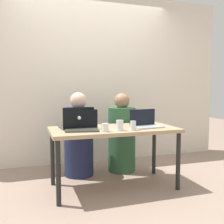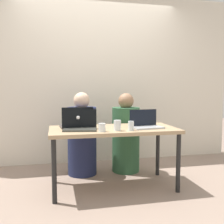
{
  "view_description": "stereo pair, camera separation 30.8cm",
  "coord_description": "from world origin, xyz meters",
  "px_view_note": "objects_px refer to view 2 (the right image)",
  "views": [
    {
      "loc": [
        -0.96,
        -2.85,
        1.17
      ],
      "look_at": [
        0.0,
        0.07,
        0.89
      ],
      "focal_mm": 42.0,
      "sensor_mm": 36.0,
      "label": 1
    },
    {
      "loc": [
        -0.66,
        -2.93,
        1.17
      ],
      "look_at": [
        0.0,
        0.07,
        0.89
      ],
      "focal_mm": 42.0,
      "sensor_mm": 36.0,
      "label": 2
    }
  ],
  "objects_px": {
    "person_on_left": "(82,138)",
    "laptop_front_right": "(146,124)",
    "water_glass_left": "(102,128)",
    "laptop_front_left": "(80,125)",
    "water_glass_right": "(131,126)",
    "person_on_right": "(126,137)",
    "water_glass_center": "(117,126)",
    "laptop_back_left": "(77,123)"
  },
  "relations": [
    {
      "from": "person_on_left",
      "to": "laptop_front_right",
      "type": "height_order",
      "value": "person_on_left"
    },
    {
      "from": "laptop_front_left",
      "to": "water_glass_center",
      "type": "xyz_separation_m",
      "value": [
        0.39,
        -0.15,
        0.0
      ]
    },
    {
      "from": "laptop_front_right",
      "to": "water_glass_left",
      "type": "xyz_separation_m",
      "value": [
        -0.55,
        -0.15,
        -0.01
      ]
    },
    {
      "from": "laptop_front_left",
      "to": "laptop_back_left",
      "type": "bearing_deg",
      "value": 110.28
    },
    {
      "from": "laptop_front_right",
      "to": "water_glass_right",
      "type": "bearing_deg",
      "value": -153.78
    },
    {
      "from": "laptop_front_right",
      "to": "water_glass_center",
      "type": "xyz_separation_m",
      "value": [
        -0.37,
        -0.13,
        0.0
      ]
    },
    {
      "from": "laptop_front_left",
      "to": "water_glass_center",
      "type": "height_order",
      "value": "laptop_front_left"
    },
    {
      "from": "laptop_front_left",
      "to": "water_glass_center",
      "type": "distance_m",
      "value": 0.41
    },
    {
      "from": "water_glass_right",
      "to": "water_glass_center",
      "type": "xyz_separation_m",
      "value": [
        -0.15,
        0.02,
        0.01
      ]
    },
    {
      "from": "person_on_left",
      "to": "water_glass_left",
      "type": "distance_m",
      "value": 0.83
    },
    {
      "from": "person_on_right",
      "to": "laptop_back_left",
      "type": "bearing_deg",
      "value": 49.24
    },
    {
      "from": "person_on_left",
      "to": "laptop_back_left",
      "type": "bearing_deg",
      "value": 93.51
    },
    {
      "from": "water_glass_right",
      "to": "water_glass_center",
      "type": "relative_size",
      "value": 0.9
    },
    {
      "from": "laptop_back_left",
      "to": "water_glass_center",
      "type": "xyz_separation_m",
      "value": [
        0.42,
        -0.3,
        -0.0
      ]
    },
    {
      "from": "person_on_right",
      "to": "water_glass_left",
      "type": "bearing_deg",
      "value": 75.21
    },
    {
      "from": "water_glass_center",
      "to": "person_on_right",
      "type": "bearing_deg",
      "value": 68.08
    },
    {
      "from": "laptop_front_right",
      "to": "water_glass_center",
      "type": "height_order",
      "value": "laptop_front_right"
    },
    {
      "from": "water_glass_right",
      "to": "laptop_front_right",
      "type": "bearing_deg",
      "value": 34.63
    },
    {
      "from": "laptop_front_left",
      "to": "water_glass_center",
      "type": "relative_size",
      "value": 3.37
    },
    {
      "from": "person_on_left",
      "to": "laptop_back_left",
      "type": "relative_size",
      "value": 2.91
    },
    {
      "from": "person_on_right",
      "to": "laptop_back_left",
      "type": "height_order",
      "value": "person_on_right"
    },
    {
      "from": "person_on_right",
      "to": "water_glass_center",
      "type": "bearing_deg",
      "value": 84.71
    },
    {
      "from": "person_on_left",
      "to": "water_glass_right",
      "type": "xyz_separation_m",
      "value": [
        0.45,
        -0.79,
        0.26
      ]
    },
    {
      "from": "water_glass_center",
      "to": "laptop_back_left",
      "type": "bearing_deg",
      "value": 143.99
    },
    {
      "from": "person_on_right",
      "to": "water_glass_left",
      "type": "relative_size",
      "value": 12.28
    },
    {
      "from": "person_on_left",
      "to": "laptop_back_left",
      "type": "xyz_separation_m",
      "value": [
        -0.11,
        -0.46,
        0.27
      ]
    },
    {
      "from": "water_glass_center",
      "to": "person_on_left",
      "type": "bearing_deg",
      "value": 111.84
    },
    {
      "from": "laptop_front_left",
      "to": "water_glass_left",
      "type": "xyz_separation_m",
      "value": [
        0.22,
        -0.17,
        -0.01
      ]
    },
    {
      "from": "person_on_left",
      "to": "water_glass_left",
      "type": "xyz_separation_m",
      "value": [
        0.13,
        -0.78,
        0.25
      ]
    },
    {
      "from": "person_on_left",
      "to": "laptop_front_left",
      "type": "height_order",
      "value": "person_on_left"
    },
    {
      "from": "laptop_back_left",
      "to": "water_glass_right",
      "type": "height_order",
      "value": "laptop_back_left"
    },
    {
      "from": "person_on_right",
      "to": "person_on_left",
      "type": "bearing_deg",
      "value": 16.63
    },
    {
      "from": "person_on_right",
      "to": "water_glass_left",
      "type": "height_order",
      "value": "person_on_right"
    },
    {
      "from": "person_on_right",
      "to": "water_glass_right",
      "type": "relative_size",
      "value": 10.5
    },
    {
      "from": "person_on_left",
      "to": "person_on_right",
      "type": "bearing_deg",
      "value": -163.23
    },
    {
      "from": "laptop_front_right",
      "to": "person_on_left",
      "type": "bearing_deg",
      "value": 128.8
    },
    {
      "from": "person_on_left",
      "to": "water_glass_right",
      "type": "distance_m",
      "value": 0.94
    },
    {
      "from": "laptop_back_left",
      "to": "water_glass_left",
      "type": "relative_size",
      "value": 4.28
    },
    {
      "from": "person_on_right",
      "to": "laptop_front_left",
      "type": "distance_m",
      "value": 0.96
    },
    {
      "from": "laptop_front_left",
      "to": "water_glass_right",
      "type": "distance_m",
      "value": 0.56
    },
    {
      "from": "person_on_left",
      "to": "water_glass_center",
      "type": "xyz_separation_m",
      "value": [
        0.31,
        -0.76,
        0.26
      ]
    },
    {
      "from": "water_glass_left",
      "to": "person_on_right",
      "type": "bearing_deg",
      "value": 58.58
    }
  ]
}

